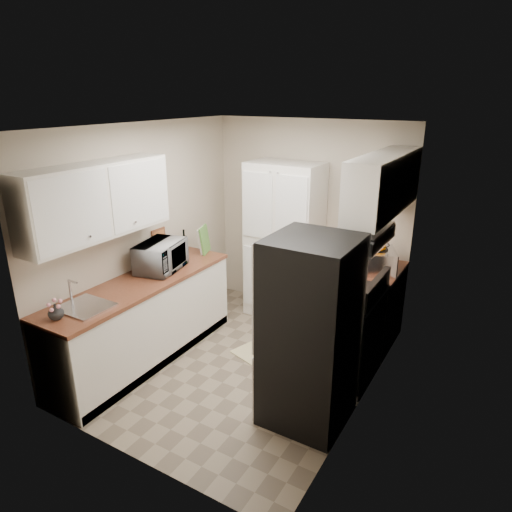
{
  "coord_description": "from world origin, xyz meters",
  "views": [
    {
      "loc": [
        2.29,
        -3.62,
        2.78
      ],
      "look_at": [
        0.07,
        0.15,
        1.22
      ],
      "focal_mm": 32.0,
      "sensor_mm": 36.0,
      "label": 1
    }
  ],
  "objects": [
    {
      "name": "fruit_basket",
      "position": [
        1.05,
        1.13,
        1.22
      ],
      "size": [
        0.3,
        0.3,
        0.1
      ],
      "primitive_type": null,
      "rotation": [
        0.0,
        0.0,
        -0.34
      ],
      "color": "#FF8400",
      "rests_on": "toaster_oven"
    },
    {
      "name": "room_shell",
      "position": [
        -0.02,
        -0.01,
        1.63
      ],
      "size": [
        2.64,
        3.24,
        2.52
      ],
      "color": "#B1A58F",
      "rests_on": "ground"
    },
    {
      "name": "countertop_left",
      "position": [
        -0.99,
        -0.43,
        0.9
      ],
      "size": [
        0.63,
        2.33,
        0.04
      ],
      "primitive_type": "cube",
      "color": "brown",
      "rests_on": "base_cabinet_left"
    },
    {
      "name": "ground",
      "position": [
        0.0,
        0.0,
        0.0
      ],
      "size": [
        3.2,
        3.2,
        0.0
      ],
      "primitive_type": "plane",
      "color": "#7A6B56",
      "rests_on": "ground"
    },
    {
      "name": "countertop_right",
      "position": [
        0.99,
        1.19,
        0.9
      ],
      "size": [
        0.63,
        0.83,
        0.04
      ],
      "primitive_type": "cube",
      "color": "brown",
      "rests_on": "base_cabinet_right"
    },
    {
      "name": "pantry_cabinet",
      "position": [
        -0.2,
        1.32,
        1.0
      ],
      "size": [
        0.9,
        0.55,
        2.0
      ],
      "primitive_type": "cube",
      "color": "silver",
      "rests_on": "ground"
    },
    {
      "name": "base_cabinet_left",
      "position": [
        -0.99,
        -0.43,
        0.44
      ],
      "size": [
        0.6,
        2.3,
        0.88
      ],
      "primitive_type": "cube",
      "color": "silver",
      "rests_on": "ground"
    },
    {
      "name": "electric_range",
      "position": [
        0.97,
        0.39,
        0.48
      ],
      "size": [
        0.71,
        0.78,
        1.13
      ],
      "color": "#B7B7BC",
      "rests_on": "ground"
    },
    {
      "name": "cutting_board",
      "position": [
        -0.96,
        0.66,
        1.09
      ],
      "size": [
        0.11,
        0.26,
        0.33
      ],
      "primitive_type": "cube",
      "rotation": [
        0.0,
        0.0,
        0.34
      ],
      "color": "#548F3A",
      "rests_on": "countertop_left"
    },
    {
      "name": "microwave",
      "position": [
        -1.02,
        -0.07,
        1.08
      ],
      "size": [
        0.51,
        0.65,
        0.32
      ],
      "primitive_type": "imported",
      "rotation": [
        0.0,
        0.0,
        1.79
      ],
      "color": "silver",
      "rests_on": "countertop_left"
    },
    {
      "name": "base_cabinet_right",
      "position": [
        0.99,
        1.19,
        0.44
      ],
      "size": [
        0.6,
        0.8,
        0.88
      ],
      "primitive_type": "cube",
      "color": "silver",
      "rests_on": "ground"
    },
    {
      "name": "kitchen_mat",
      "position": [
        0.13,
        0.45,
        0.01
      ],
      "size": [
        0.78,
        0.99,
        0.01
      ],
      "primitive_type": "cube",
      "rotation": [
        0.0,
        0.0,
        -0.31
      ],
      "color": "#CDC089",
      "rests_on": "ground"
    },
    {
      "name": "refrigerator",
      "position": [
        0.94,
        -0.41,
        0.85
      ],
      "size": [
        0.7,
        0.72,
        1.7
      ],
      "primitive_type": "cube",
      "color": "#B7B7BC",
      "rests_on": "ground"
    },
    {
      "name": "wine_bottle",
      "position": [
        -1.14,
        0.49,
        1.06
      ],
      "size": [
        0.07,
        0.07,
        0.28
      ],
      "primitive_type": "cylinder",
      "color": "black",
      "rests_on": "countertop_left"
    },
    {
      "name": "toaster_oven",
      "position": [
        1.07,
        1.13,
        1.04
      ],
      "size": [
        0.48,
        0.53,
        0.25
      ],
      "primitive_type": "cube",
      "rotation": [
        0.0,
        0.0,
        0.41
      ],
      "color": "#BABABF",
      "rests_on": "countertop_right"
    },
    {
      "name": "flower_vase",
      "position": [
        -1.02,
        -1.43,
        0.99
      ],
      "size": [
        0.17,
        0.17,
        0.14
      ],
      "primitive_type": "imported",
      "rotation": [
        0.0,
        0.0,
        -0.33
      ],
      "color": "silver",
      "rests_on": "countertop_left"
    }
  ]
}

